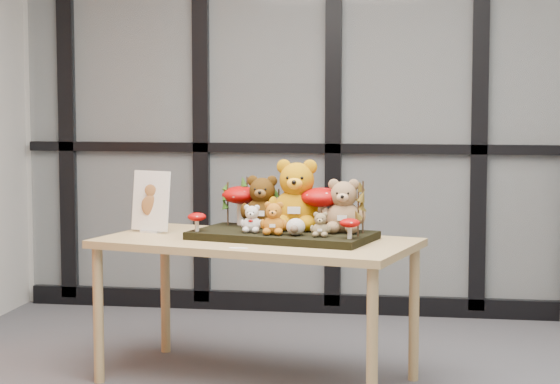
% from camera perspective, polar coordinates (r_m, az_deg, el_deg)
% --- Properties ---
extents(room_shell, '(5.00, 5.00, 5.00)m').
position_cam_1_polar(room_shell, '(3.88, 5.84, 9.87)').
color(room_shell, beige).
rests_on(room_shell, floor).
extents(glass_partition, '(4.90, 0.06, 2.78)m').
position_cam_1_polar(glass_partition, '(6.33, 7.10, 5.74)').
color(glass_partition, '#2D383F').
rests_on(glass_partition, floor).
extents(display_table, '(1.62, 1.09, 0.69)m').
position_cam_1_polar(display_table, '(4.86, -1.33, -3.46)').
color(display_table, tan).
rests_on(display_table, floor).
extents(diorama_tray, '(0.93, 0.62, 0.04)m').
position_cam_1_polar(diorama_tray, '(4.85, 0.14, -2.46)').
color(diorama_tray, black).
rests_on(diorama_tray, display_table).
extents(bear_pooh_yellow, '(0.34, 0.32, 0.37)m').
position_cam_1_polar(bear_pooh_yellow, '(4.92, 0.96, 0.06)').
color(bear_pooh_yellow, '#BB7A06').
rests_on(bear_pooh_yellow, diorama_tray).
extents(bear_brown_medium, '(0.26, 0.24, 0.28)m').
position_cam_1_polar(bear_brown_medium, '(4.99, -1.00, -0.39)').
color(bear_brown_medium, '#402609').
rests_on(bear_brown_medium, diorama_tray).
extents(bear_tan_back, '(0.25, 0.24, 0.28)m').
position_cam_1_polar(bear_tan_back, '(4.82, 3.60, -0.62)').
color(bear_tan_back, '#936F4A').
rests_on(bear_tan_back, diorama_tray).
extents(bear_small_yellow, '(0.15, 0.15, 0.17)m').
position_cam_1_polar(bear_small_yellow, '(4.74, -0.34, -1.39)').
color(bear_small_yellow, '#B36215').
rests_on(bear_small_yellow, diorama_tray).
extents(bear_white_bow, '(0.13, 0.12, 0.15)m').
position_cam_1_polar(bear_white_bow, '(4.81, -1.59, -1.43)').
color(bear_white_bow, silver).
rests_on(bear_white_bow, diorama_tray).
extents(bear_beige_small, '(0.11, 0.11, 0.13)m').
position_cam_1_polar(bear_beige_small, '(4.67, 2.30, -1.76)').
color(bear_beige_small, olive).
rests_on(bear_beige_small, diorama_tray).
extents(plush_cream_hedgehog, '(0.08, 0.08, 0.09)m').
position_cam_1_polar(plush_cream_hedgehog, '(4.71, 0.89, -1.92)').
color(plush_cream_hedgehog, beige).
rests_on(plush_cream_hedgehog, diorama_tray).
extents(mushroom_back_left, '(0.19, 0.19, 0.22)m').
position_cam_1_polar(mushroom_back_left, '(5.09, -2.20, -0.65)').
color(mushroom_back_left, '#910504').
rests_on(mushroom_back_left, diorama_tray).
extents(mushroom_back_right, '(0.21, 0.21, 0.23)m').
position_cam_1_polar(mushroom_back_right, '(4.88, 2.36, -0.84)').
color(mushroom_back_right, '#910504').
rests_on(mushroom_back_right, diorama_tray).
extents(mushroom_front_left, '(0.09, 0.09, 0.10)m').
position_cam_1_polar(mushroom_front_left, '(4.87, -4.70, -1.64)').
color(mushroom_front_left, '#910504').
rests_on(mushroom_front_left, diorama_tray).
extents(mushroom_front_right, '(0.09, 0.09, 0.10)m').
position_cam_1_polar(mushroom_front_right, '(4.61, 3.94, -2.01)').
color(mushroom_front_right, '#910504').
rests_on(mushroom_front_right, diorama_tray).
extents(sprig_green_far_left, '(0.05, 0.05, 0.22)m').
position_cam_1_polar(sprig_green_far_left, '(5.08, -2.96, -0.66)').
color(sprig_green_far_left, '#143E0E').
rests_on(sprig_green_far_left, diorama_tray).
extents(sprig_green_mid_left, '(0.05, 0.05, 0.24)m').
position_cam_1_polar(sprig_green_mid_left, '(5.08, -1.86, -0.50)').
color(sprig_green_mid_left, '#143E0E').
rests_on(sprig_green_mid_left, diorama_tray).
extents(sprig_dry_far_right, '(0.05, 0.05, 0.25)m').
position_cam_1_polar(sprig_dry_far_right, '(4.78, 4.69, -0.86)').
color(sprig_dry_far_right, brown).
rests_on(sprig_dry_far_right, diorama_tray).
extents(sprig_dry_mid_right, '(0.05, 0.05, 0.21)m').
position_cam_1_polar(sprig_dry_mid_right, '(4.68, 4.42, -1.25)').
color(sprig_dry_mid_right, brown).
rests_on(sprig_dry_mid_right, diorama_tray).
extents(sprig_green_centre, '(0.05, 0.05, 0.19)m').
position_cam_1_polar(sprig_green_centre, '(5.02, -0.06, -0.89)').
color(sprig_green_centre, '#143E0E').
rests_on(sprig_green_centre, diorama_tray).
extents(sign_holder, '(0.22, 0.11, 0.31)m').
position_cam_1_polar(sign_holder, '(5.12, -7.28, -0.66)').
color(sign_holder, silver).
rests_on(sign_holder, display_table).
extents(label_card, '(0.08, 0.03, 0.00)m').
position_cam_1_polar(label_card, '(4.56, -2.36, -3.18)').
color(label_card, white).
rests_on(label_card, display_table).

